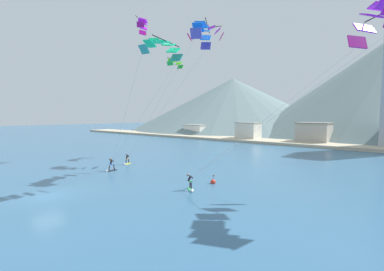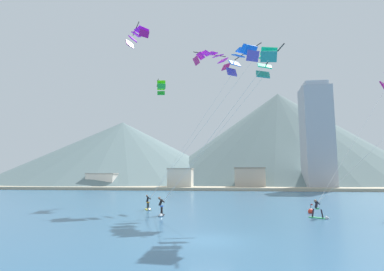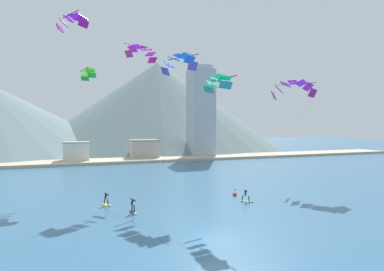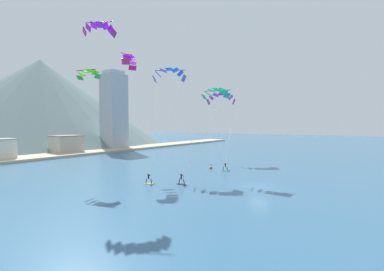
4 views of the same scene
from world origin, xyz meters
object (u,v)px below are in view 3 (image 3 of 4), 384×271
object	(u,v)px
parafoil_kite_near_trail	(179,62)
parafoil_kite_distant_mid_solo	(142,51)
kitesurfer_near_trail	(107,202)
parafoil_kite_distant_high_outer	(72,21)
kitesurfer_mid_center	(247,198)
parafoil_kite_near_lead	(217,83)
parafoil_kite_mid_center	(293,88)
race_marker_buoy	(235,194)
kitesurfer_near_lead	(133,208)
parafoil_kite_distant_low_drift	(88,73)

from	to	relation	value
parafoil_kite_near_trail	parafoil_kite_distant_mid_solo	bearing A→B (deg)	123.08
kitesurfer_near_trail	parafoil_kite_distant_high_outer	world-z (taller)	parafoil_kite_distant_high_outer
kitesurfer_mid_center	parafoil_kite_near_trail	bearing A→B (deg)	122.31
parafoil_kite_near_lead	parafoil_kite_mid_center	size ratio (longest dim) A/B	0.82
kitesurfer_near_trail	parafoil_kite_distant_mid_solo	bearing A→B (deg)	61.02
parafoil_kite_mid_center	race_marker_buoy	xyz separation A→B (m)	(-13.39, -5.15, -15.29)
kitesurfer_mid_center	parafoil_kite_near_lead	xyz separation A→B (m)	(-4.01, 0.11, 13.79)
race_marker_buoy	parafoil_kite_distant_high_outer	bearing A→B (deg)	160.30
parafoil_kite_near_trail	parafoil_kite_distant_high_outer	xyz separation A→B (m)	(-13.99, 1.48, 4.64)
kitesurfer_near_lead	parafoil_kite_distant_mid_solo	world-z (taller)	parafoil_kite_distant_mid_solo
parafoil_kite_near_trail	parafoil_kite_distant_high_outer	world-z (taller)	parafoil_kite_distant_high_outer
kitesurfer_near_lead	parafoil_kite_near_lead	bearing A→B (deg)	1.12
parafoil_kite_distant_high_outer	race_marker_buoy	xyz separation A→B (m)	(19.97, -7.15, -22.75)
kitesurfer_mid_center	parafoil_kite_near_lead	distance (m)	14.36
race_marker_buoy	kitesurfer_mid_center	bearing A→B (deg)	-92.92
kitesurfer_near_lead	parafoil_kite_distant_mid_solo	distance (m)	25.95
kitesurfer_near_trail	parafoil_kite_mid_center	xyz separation A→B (m)	(29.71, 4.50, 15.00)
parafoil_kite_near_lead	race_marker_buoy	distance (m)	15.10
kitesurfer_near_trail	parafoil_kite_distant_low_drift	world-z (taller)	parafoil_kite_distant_low_drift
kitesurfer_near_trail	kitesurfer_mid_center	size ratio (longest dim) A/B	1.05
parafoil_kite_mid_center	kitesurfer_near_trail	bearing A→B (deg)	-171.38
kitesurfer_mid_center	parafoil_kite_distant_high_outer	xyz separation A→B (m)	(-19.80, 10.67, 22.43)
race_marker_buoy	kitesurfer_near_trail	bearing A→B (deg)	177.71
kitesurfer_near_trail	parafoil_kite_near_lead	world-z (taller)	parafoil_kite_near_lead
kitesurfer_near_lead	parafoil_kite_distant_high_outer	distance (m)	25.54
parafoil_kite_distant_high_outer	parafoil_kite_distant_mid_solo	size ratio (longest dim) A/B	0.74
parafoil_kite_near_trail	kitesurfer_mid_center	bearing A→B (deg)	-57.69
kitesurfer_mid_center	kitesurfer_near_lead	bearing A→B (deg)	-179.68
parafoil_kite_distant_mid_solo	kitesurfer_near_trail	bearing A→B (deg)	-118.98
parafoil_kite_near_lead	parafoil_kite_near_trail	distance (m)	10.08
kitesurfer_near_trail	race_marker_buoy	distance (m)	16.33
parafoil_kite_near_lead	race_marker_buoy	xyz separation A→B (m)	(4.19, 3.40, -14.11)
kitesurfer_near_trail	parafoil_kite_near_trail	bearing A→B (deg)	25.92
parafoil_kite_distant_mid_solo	race_marker_buoy	world-z (taller)	parafoil_kite_distant_mid_solo
kitesurfer_near_lead	parafoil_kite_distant_mid_solo	bearing A→B (deg)	75.90
kitesurfer_mid_center	parafoil_kite_near_lead	size ratio (longest dim) A/B	0.12
parafoil_kite_mid_center	parafoil_kite_distant_low_drift	distance (m)	32.46
kitesurfer_near_trail	parafoil_kite_mid_center	distance (m)	33.58
parafoil_kite_near_trail	race_marker_buoy	world-z (taller)	parafoil_kite_near_trail
parafoil_kite_near_lead	kitesurfer_near_lead	bearing A→B (deg)	-178.88
parafoil_kite_distant_mid_solo	parafoil_kite_distant_high_outer	bearing A→B (deg)	-154.26
kitesurfer_mid_center	parafoil_kite_mid_center	bearing A→B (deg)	32.56
kitesurfer_near_trail	parafoil_kite_near_lead	bearing A→B (deg)	-18.47
kitesurfer_near_lead	parafoil_kite_near_lead	size ratio (longest dim) A/B	0.13
kitesurfer_near_lead	parafoil_kite_distant_low_drift	bearing A→B (deg)	103.64
kitesurfer_near_trail	kitesurfer_mid_center	world-z (taller)	kitesurfer_mid_center
parafoil_kite_near_trail	kitesurfer_near_lead	bearing A→B (deg)	-130.74
parafoil_kite_distant_high_outer	race_marker_buoy	world-z (taller)	parafoil_kite_distant_high_outer
parafoil_kite_distant_low_drift	parafoil_kite_distant_mid_solo	size ratio (longest dim) A/B	0.79
parafoil_kite_near_lead	parafoil_kite_mid_center	xyz separation A→B (m)	(17.58, 8.55, 1.18)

